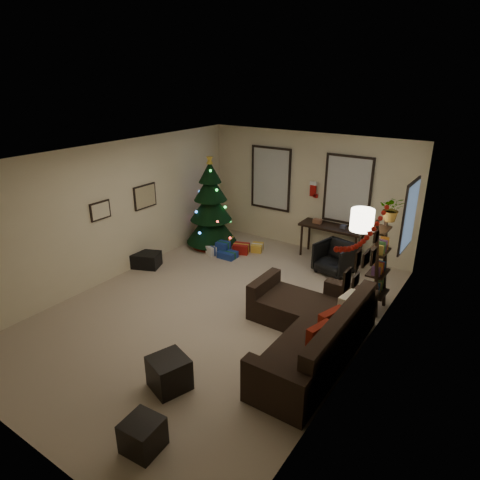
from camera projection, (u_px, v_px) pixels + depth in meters
The scene contains 29 objects.
floor at pixel (216, 310), 7.46m from camera, with size 7.00×7.00×0.00m, color tan.
ceiling at pixel (213, 156), 6.47m from camera, with size 7.00×7.00×0.00m, color white.
wall_back at pixel (307, 192), 9.66m from camera, with size 5.00×5.00×0.00m, color beige.
wall_front at pixel (5, 343), 4.27m from camera, with size 5.00×5.00×0.00m, color beige.
wall_left at pixel (113, 212), 8.27m from camera, with size 7.00×7.00×0.00m, color beige.
wall_right at pixel (363, 277), 5.67m from camera, with size 7.00×7.00×0.00m, color beige.
window_back_left at pixel (271, 178), 10.06m from camera, with size 1.05×0.06×1.50m.
window_back_right at pixel (348, 190), 9.07m from camera, with size 1.05×0.06×1.50m.
window_right_wall at pixel (410, 216), 7.59m from camera, with size 0.06×0.90×1.30m.
christmas_tree at pixel (211, 209), 9.92m from camera, with size 1.19×1.19×2.22m.
presents at pixel (225, 246), 9.91m from camera, with size 1.50×1.01×0.30m.
sofa at pixel (311, 332), 6.34m from camera, with size 1.87×2.71×0.86m.
pillow_red_a at pixel (319, 339), 5.56m from camera, with size 0.11×0.41×0.41m, color maroon.
pillow_red_b at pixel (331, 324), 5.87m from camera, with size 0.12×0.44×0.44m, color maroon.
pillow_cream at pixel (347, 306), 6.36m from camera, with size 0.12×0.41×0.41m, color beige.
ottoman_near at pixel (169, 373), 5.56m from camera, with size 0.47×0.47×0.45m, color black.
ottoman_far at pixel (143, 435), 4.65m from camera, with size 0.40×0.40×0.38m, color black.
desk at pixel (332, 230), 9.30m from camera, with size 1.42×0.51×0.76m.
desk_chair at pixel (335, 258), 8.73m from camera, with size 0.65×0.61×0.67m, color black.
bookshelf at pixel (379, 266), 7.17m from camera, with size 0.30×0.51×1.73m.
potted_plant at pixel (392, 205), 7.02m from camera, with size 0.51×0.44×0.57m, color #4C4C4C.
floor_lamp at pixel (361, 227), 7.01m from camera, with size 0.38×0.38×1.82m.
art_map at pixel (145, 196), 8.87m from camera, with size 0.04×0.60×0.50m.
art_abstract at pixel (100, 211), 7.98m from camera, with size 0.04×0.45×0.35m.
gallery at pixel (362, 263), 5.54m from camera, with size 0.03×1.25×0.54m.
garland at pixel (364, 233), 5.45m from camera, with size 0.08×1.90×0.30m, color #A5140C, non-canonical shape.
stocking_left at pixel (303, 188), 9.74m from camera, with size 0.20×0.05×0.36m.
stocking_right at pixel (313, 189), 9.44m from camera, with size 0.20×0.05×0.36m.
storage_bin at pixel (145, 260), 9.08m from camera, with size 0.63×0.42×0.32m, color black.
Camera 1 is at (3.98, -5.14, 3.90)m, focal length 31.70 mm.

